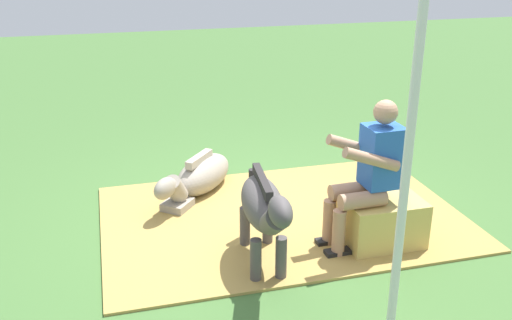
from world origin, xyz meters
name	(u,v)px	position (x,y,z in m)	size (l,w,h in m)	color
ground_plane	(266,222)	(0.00, 0.00, 0.00)	(24.00, 24.00, 0.00)	#426B33
hay_patch	(282,217)	(-0.17, -0.04, 0.01)	(3.39, 2.26, 0.02)	#AD8C47
hay_bale	(381,221)	(-0.86, 0.64, 0.21)	(0.66, 0.50, 0.43)	tan
person_seated	(369,170)	(-0.70, 0.65, 0.71)	(0.67, 0.42, 1.31)	tan
pony_standing	(264,208)	(0.24, 0.76, 0.54)	(0.40, 1.35, 0.90)	#4C4747
pony_lying	(199,177)	(0.50, -0.81, 0.19)	(1.05, 1.21, 0.42)	gray
soda_bottle	(417,211)	(-1.37, 0.37, 0.12)	(0.07, 0.07, 0.25)	#268C3F
tent_pole_left	(407,165)	(-0.39, 1.74, 1.22)	(0.06, 0.06, 2.44)	silver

